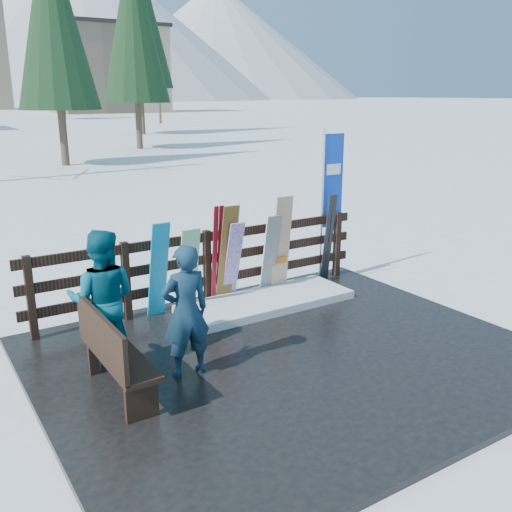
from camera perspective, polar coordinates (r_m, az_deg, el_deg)
ground at (r=7.30m, az=3.44°, el=-10.32°), size 700.00×700.00×0.00m
deck at (r=7.29m, az=3.45°, el=-10.03°), size 6.00×5.00×0.08m
fence at (r=8.79m, az=-4.91°, el=-0.57°), size 5.60×0.10×1.15m
snow_patch at (r=8.82m, az=1.01°, el=-4.56°), size 2.72×1.00×0.12m
bench at (r=6.31m, az=-14.18°, el=-9.25°), size 0.41×1.50×0.97m
snowboard_0 at (r=8.21m, az=-9.72°, el=-1.43°), size 0.26×0.38×1.45m
snowboard_1 at (r=8.42m, az=-6.73°, el=-1.44°), size 0.29×0.28×1.29m
snowboard_2 at (r=8.67m, az=-2.87°, el=0.11°), size 0.26×0.33×1.57m
snowboard_3 at (r=8.75m, az=-2.34°, el=-0.63°), size 0.25×0.37×1.30m
snowboard_4 at (r=9.11m, az=1.46°, el=0.10°), size 0.27×0.26×1.32m
snowboard_5 at (r=9.19m, az=2.56°, el=1.13°), size 0.31×0.20×1.60m
ski_pair_a at (r=8.67m, az=-3.89°, el=0.05°), size 0.17×0.19×1.56m
ski_pair_b at (r=9.86m, az=7.26°, el=1.79°), size 0.17×0.20×1.52m
rental_flag at (r=9.95m, az=7.44°, el=6.90°), size 0.45×0.04×2.60m
person_front at (r=6.52m, az=-7.04°, el=-5.51°), size 0.58×0.40×1.56m
person_back at (r=6.87m, az=-15.11°, el=-4.27°), size 1.02×0.94×1.68m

